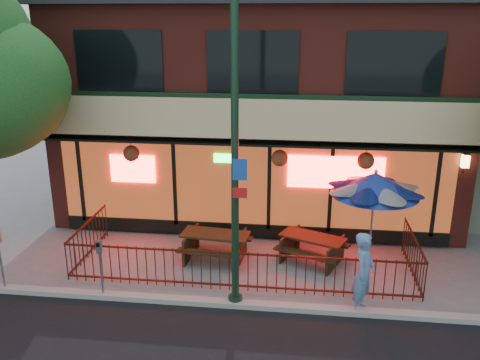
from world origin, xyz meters
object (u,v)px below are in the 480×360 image
object	(u,v)px
patio_umbrella	(375,184)
pedestrian	(364,273)
picnic_table_right	(312,245)
picnic_table_left	(215,242)
street_light	(235,170)
parking_meter_near	(100,259)

from	to	relation	value
patio_umbrella	pedestrian	bearing A→B (deg)	-100.57
picnic_table_right	pedestrian	size ratio (longest dim) A/B	1.10
picnic_table_left	patio_umbrella	xyz separation A→B (m)	(4.01, 0.34, 1.67)
picnic_table_right	street_light	bearing A→B (deg)	-126.68
parking_meter_near	patio_umbrella	bearing A→B (deg)	22.10
street_light	patio_umbrella	xyz separation A→B (m)	(3.21, 2.46, -0.99)
street_light	picnic_table_left	distance (m)	3.49
picnic_table_right	patio_umbrella	world-z (taller)	patio_umbrella
picnic_table_right	pedestrian	xyz separation A→B (m)	(1.03, -2.26, 0.46)
picnic_table_left	pedestrian	xyz separation A→B (m)	(3.56, -2.07, 0.43)
street_light	pedestrian	distance (m)	3.55
pedestrian	parking_meter_near	xyz separation A→B (m)	(-5.81, -0.13, 0.04)
parking_meter_near	pedestrian	bearing A→B (deg)	1.29
street_light	parking_meter_near	world-z (taller)	street_light
street_light	parking_meter_near	distance (m)	3.75
pedestrian	parking_meter_near	world-z (taller)	pedestrian
picnic_table_left	parking_meter_near	world-z (taller)	parking_meter_near
street_light	picnic_table_right	distance (m)	3.94
picnic_table_left	pedestrian	distance (m)	4.14
picnic_table_left	parking_meter_near	bearing A→B (deg)	-135.64
parking_meter_near	street_light	bearing A→B (deg)	1.45
picnic_table_right	patio_umbrella	size ratio (longest dim) A/B	0.80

